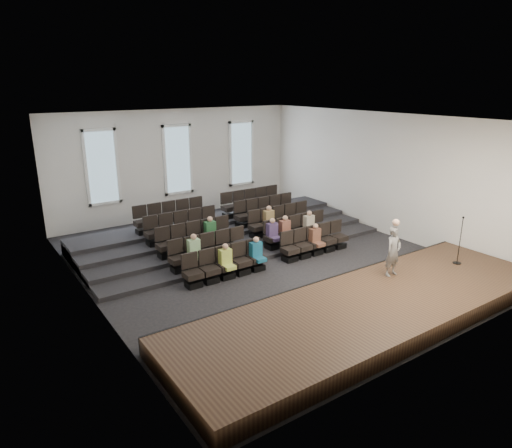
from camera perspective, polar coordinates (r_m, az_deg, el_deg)
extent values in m
plane|color=black|center=(16.53, 0.97, -4.51)|extent=(14.00, 14.00, 0.00)
cube|color=white|center=(15.39, 1.07, 13.08)|extent=(12.00, 14.00, 0.02)
cube|color=silver|center=(21.77, -9.81, 7.43)|extent=(12.00, 0.04, 5.00)
cube|color=silver|center=(11.06, 22.55, -3.34)|extent=(12.00, 0.04, 5.00)
cube|color=silver|center=(13.35, -20.59, 0.32)|extent=(0.04, 14.00, 5.00)
cube|color=silver|center=(19.79, 15.48, 6.08)|extent=(0.04, 14.00, 5.00)
cube|color=#45301D|center=(12.99, 14.28, -10.29)|extent=(11.80, 3.60, 0.50)
cube|color=black|center=(14.07, 8.89, -7.69)|extent=(11.80, 0.06, 0.52)
cube|color=black|center=(18.33, -3.23, -2.05)|extent=(11.80, 4.80, 0.15)
cube|color=black|center=(18.73, -4.06, -1.39)|extent=(11.80, 3.75, 0.30)
cube|color=black|center=(19.14, -4.86, -0.76)|extent=(11.80, 2.70, 0.45)
cube|color=black|center=(19.56, -5.63, -0.16)|extent=(11.80, 1.65, 0.60)
cube|color=black|center=(14.55, -7.83, -7.42)|extent=(0.47, 0.43, 0.20)
cube|color=black|center=(14.42, -7.88, -6.30)|extent=(0.55, 0.50, 0.19)
cube|color=black|center=(14.44, -8.32, -4.52)|extent=(0.55, 0.08, 0.50)
cube|color=black|center=(14.80, -5.74, -6.90)|extent=(0.47, 0.43, 0.20)
cube|color=black|center=(14.67, -5.78, -5.80)|extent=(0.55, 0.50, 0.19)
cube|color=black|center=(14.69, -6.22, -4.05)|extent=(0.55, 0.08, 0.50)
cube|color=black|center=(15.07, -3.73, -6.39)|extent=(0.47, 0.43, 0.20)
cube|color=black|center=(14.94, -3.75, -5.30)|extent=(0.55, 0.50, 0.19)
cube|color=black|center=(14.96, -4.19, -3.59)|extent=(0.55, 0.08, 0.50)
cube|color=black|center=(15.35, -1.79, -5.89)|extent=(0.47, 0.43, 0.20)
cube|color=black|center=(15.23, -1.80, -4.82)|extent=(0.55, 0.50, 0.19)
cube|color=black|center=(15.25, -2.24, -3.15)|extent=(0.55, 0.08, 0.50)
cube|color=black|center=(15.66, 0.07, -5.41)|extent=(0.47, 0.43, 0.20)
cube|color=black|center=(15.54, 0.07, -4.35)|extent=(0.55, 0.50, 0.19)
cube|color=black|center=(15.55, -0.37, -2.71)|extent=(0.55, 0.08, 0.50)
cube|color=black|center=(16.46, 4.25, -4.29)|extent=(0.47, 0.43, 0.20)
cube|color=black|center=(16.34, 4.27, -3.28)|extent=(0.55, 0.50, 0.19)
cube|color=black|center=(16.36, 3.85, -1.72)|extent=(0.55, 0.08, 0.50)
cube|color=black|center=(16.81, 5.86, -3.86)|extent=(0.47, 0.43, 0.20)
cube|color=black|center=(16.70, 5.89, -2.86)|extent=(0.55, 0.50, 0.19)
cube|color=black|center=(16.72, 5.47, -1.34)|extent=(0.55, 0.08, 0.50)
cube|color=black|center=(17.18, 7.39, -3.43)|extent=(0.47, 0.43, 0.20)
cube|color=black|center=(17.08, 7.43, -2.46)|extent=(0.55, 0.50, 0.19)
cube|color=black|center=(17.09, 7.02, -0.97)|extent=(0.55, 0.08, 0.50)
cube|color=black|center=(17.57, 8.86, -3.03)|extent=(0.47, 0.43, 0.20)
cube|color=black|center=(17.46, 8.91, -2.08)|extent=(0.55, 0.50, 0.19)
cube|color=black|center=(17.48, 8.50, -0.62)|extent=(0.55, 0.08, 0.50)
cube|color=black|center=(17.96, 10.27, -2.64)|extent=(0.47, 0.43, 0.20)
cube|color=black|center=(17.86, 10.32, -1.71)|extent=(0.55, 0.50, 0.19)
cube|color=black|center=(17.87, 9.92, -0.29)|extent=(0.55, 0.08, 0.50)
cube|color=black|center=(15.36, -9.62, -5.51)|extent=(0.47, 0.43, 0.20)
cube|color=black|center=(15.25, -9.68, -4.44)|extent=(0.55, 0.50, 0.19)
cube|color=black|center=(15.28, -10.09, -2.77)|extent=(0.55, 0.08, 0.50)
cube|color=black|center=(15.60, -7.62, -5.06)|extent=(0.47, 0.43, 0.20)
cube|color=black|center=(15.48, -7.67, -4.00)|extent=(0.55, 0.50, 0.19)
cube|color=black|center=(15.52, -8.08, -2.35)|extent=(0.55, 0.08, 0.50)
cube|color=black|center=(15.85, -5.69, -4.61)|extent=(0.47, 0.43, 0.20)
cube|color=black|center=(15.74, -5.72, -3.57)|extent=(0.55, 0.50, 0.19)
cube|color=black|center=(15.77, -6.13, -1.95)|extent=(0.55, 0.08, 0.50)
cube|color=black|center=(16.12, -3.81, -4.17)|extent=(0.47, 0.43, 0.20)
cube|color=black|center=(16.01, -3.84, -3.14)|extent=(0.55, 0.50, 0.19)
cube|color=black|center=(16.05, -4.25, -1.55)|extent=(0.55, 0.08, 0.50)
cube|color=black|center=(16.41, -2.01, -3.75)|extent=(0.47, 0.43, 0.20)
cube|color=black|center=(16.30, -2.02, -2.73)|extent=(0.55, 0.50, 0.19)
cube|color=black|center=(16.34, -2.43, -1.17)|extent=(0.55, 0.08, 0.50)
cube|color=black|center=(17.18, 2.08, -2.77)|extent=(0.47, 0.43, 0.20)
cube|color=black|center=(17.08, 2.10, -1.79)|extent=(0.55, 0.50, 0.19)
cube|color=black|center=(17.11, 1.69, -0.30)|extent=(0.55, 0.08, 0.50)
cube|color=black|center=(17.52, 3.67, -2.38)|extent=(0.47, 0.43, 0.20)
cube|color=black|center=(17.42, 3.69, -1.42)|extent=(0.55, 0.50, 0.19)
cube|color=black|center=(17.45, 3.29, 0.03)|extent=(0.55, 0.08, 0.50)
cube|color=black|center=(17.88, 5.19, -2.01)|extent=(0.47, 0.43, 0.20)
cube|color=black|center=(17.78, 5.21, -1.07)|extent=(0.55, 0.50, 0.19)
cube|color=black|center=(17.81, 4.82, 0.36)|extent=(0.55, 0.08, 0.50)
cube|color=black|center=(18.25, 6.65, -1.65)|extent=(0.47, 0.43, 0.20)
cube|color=black|center=(18.15, 6.68, -0.73)|extent=(0.55, 0.50, 0.19)
cube|color=black|center=(18.18, 6.29, 0.67)|extent=(0.55, 0.08, 0.50)
cube|color=black|center=(18.63, 8.05, -1.31)|extent=(0.47, 0.43, 0.20)
cube|color=black|center=(18.53, 8.09, -0.40)|extent=(0.55, 0.50, 0.19)
cube|color=black|center=(18.56, 7.71, 0.97)|extent=(0.55, 0.08, 0.50)
cube|color=black|center=(16.21, -11.23, -3.80)|extent=(0.47, 0.42, 0.20)
cube|color=black|center=(16.10, -11.29, -2.77)|extent=(0.55, 0.50, 0.19)
cube|color=black|center=(16.15, -11.67, -1.19)|extent=(0.55, 0.08, 0.50)
cube|color=black|center=(16.43, -9.31, -3.40)|extent=(0.47, 0.42, 0.20)
cube|color=black|center=(16.32, -9.36, -2.38)|extent=(0.55, 0.50, 0.19)
cube|color=black|center=(16.37, -9.74, -0.82)|extent=(0.55, 0.08, 0.50)
cube|color=black|center=(16.67, -7.44, -3.00)|extent=(0.47, 0.42, 0.20)
cube|color=black|center=(16.57, -7.49, -2.00)|extent=(0.55, 0.50, 0.19)
cube|color=black|center=(16.61, -7.87, -0.46)|extent=(0.55, 0.08, 0.50)
cube|color=black|center=(16.93, -5.64, -2.61)|extent=(0.47, 0.42, 0.20)
cube|color=black|center=(16.83, -5.67, -1.62)|extent=(0.55, 0.50, 0.19)
cube|color=black|center=(16.87, -6.05, -0.11)|extent=(0.55, 0.08, 0.50)
cube|color=black|center=(17.20, -3.89, -2.24)|extent=(0.47, 0.42, 0.20)
cube|color=black|center=(17.10, -3.91, -1.26)|extent=(0.55, 0.50, 0.19)
cube|color=black|center=(17.15, -4.29, 0.23)|extent=(0.55, 0.08, 0.50)
cube|color=black|center=(17.94, 0.10, -1.37)|extent=(0.47, 0.42, 0.20)
cube|color=black|center=(17.84, 0.10, -0.42)|extent=(0.55, 0.50, 0.19)
cube|color=black|center=(17.89, -0.27, 1.00)|extent=(0.55, 0.08, 0.50)
cube|color=black|center=(18.26, 1.66, -1.02)|extent=(0.47, 0.42, 0.20)
cube|color=black|center=(18.17, 1.67, -0.10)|extent=(0.55, 0.50, 0.19)
cube|color=black|center=(18.21, 1.29, 1.30)|extent=(0.55, 0.08, 0.50)
cube|color=black|center=(18.61, 3.15, -0.69)|extent=(0.47, 0.42, 0.20)
cube|color=black|center=(18.51, 3.17, 0.22)|extent=(0.55, 0.50, 0.19)
cube|color=black|center=(18.56, 2.80, 1.59)|extent=(0.55, 0.08, 0.50)
cube|color=black|center=(18.96, 4.60, -0.38)|extent=(0.47, 0.42, 0.20)
cube|color=black|center=(18.87, 4.62, 0.52)|extent=(0.55, 0.50, 0.19)
cube|color=black|center=(18.91, 4.25, 1.86)|extent=(0.55, 0.08, 0.50)
cube|color=black|center=(19.33, 5.99, -0.07)|extent=(0.47, 0.42, 0.20)
cube|color=black|center=(19.24, 6.01, 0.81)|extent=(0.55, 0.50, 0.19)
cube|color=black|center=(19.28, 5.65, 2.13)|extent=(0.55, 0.08, 0.50)
cube|color=black|center=(17.07, -12.66, -2.26)|extent=(0.47, 0.42, 0.20)
cube|color=black|center=(16.97, -12.73, -1.27)|extent=(0.55, 0.50, 0.19)
cube|color=black|center=(17.04, -13.09, 0.22)|extent=(0.55, 0.08, 0.50)
cube|color=black|center=(17.28, -10.82, -1.90)|extent=(0.47, 0.42, 0.20)
cube|color=black|center=(17.19, -10.88, -0.92)|extent=(0.55, 0.50, 0.19)
cube|color=black|center=(17.25, -11.24, 0.56)|extent=(0.55, 0.08, 0.50)
cube|color=black|center=(17.51, -9.03, -1.54)|extent=(0.47, 0.42, 0.20)
cube|color=black|center=(17.42, -9.08, -0.58)|extent=(0.55, 0.50, 0.19)
cube|color=black|center=(17.48, -9.44, 0.88)|extent=(0.55, 0.08, 0.50)
cube|color=black|center=(17.76, -7.29, -1.19)|extent=(0.47, 0.42, 0.20)
cube|color=black|center=(17.66, -7.33, -0.24)|extent=(0.55, 0.50, 0.19)
cube|color=black|center=(17.73, -7.69, 1.19)|extent=(0.55, 0.08, 0.50)
cube|color=black|center=(18.02, -5.60, -0.86)|extent=(0.47, 0.42, 0.20)
cube|color=black|center=(17.93, -5.62, 0.09)|extent=(0.55, 0.50, 0.19)
cube|color=black|center=(17.99, -5.99, 1.50)|extent=(0.55, 0.08, 0.50)
cube|color=black|center=(18.72, -1.71, -0.08)|extent=(0.47, 0.42, 0.20)
cube|color=black|center=(18.63, -1.72, 0.83)|extent=(0.55, 0.50, 0.19)
cube|color=black|center=(18.69, -2.08, 2.19)|extent=(0.55, 0.08, 0.50)
cube|color=black|center=(19.04, -0.19, 0.23)|extent=(0.47, 0.42, 0.20)
cube|color=black|center=(18.95, -0.19, 1.12)|extent=(0.55, 0.50, 0.19)
cube|color=black|center=(19.01, -0.55, 2.46)|extent=(0.55, 0.08, 0.50)
cube|color=black|center=(19.37, 1.28, 0.52)|extent=(0.47, 0.42, 0.20)
cube|color=black|center=(19.28, 1.29, 1.40)|extent=(0.55, 0.50, 0.19)
cube|color=black|center=(19.34, 0.93, 2.71)|extent=(0.55, 0.08, 0.50)
cube|color=black|center=(19.71, 2.70, 0.81)|extent=(0.47, 0.42, 0.20)
cube|color=black|center=(19.62, 2.71, 1.67)|extent=(0.55, 0.50, 0.19)
cube|color=black|center=(19.68, 2.36, 2.96)|extent=(0.55, 0.08, 0.50)
cube|color=black|center=(20.06, 4.07, 1.08)|extent=(0.47, 0.42, 0.20)
cube|color=black|center=(19.98, 4.09, 1.93)|extent=(0.55, 0.50, 0.19)
cube|color=black|center=(20.03, 3.74, 3.20)|extent=(0.55, 0.08, 0.50)
cube|color=black|center=(17.96, -13.96, -0.86)|extent=(0.47, 0.42, 0.20)
cube|color=black|center=(17.87, -14.03, 0.08)|extent=(0.55, 0.50, 0.19)
cube|color=black|center=(17.95, -14.36, 1.50)|extent=(0.55, 0.08, 0.50)
cube|color=black|center=(18.16, -12.19, -0.54)|extent=(0.47, 0.42, 0.20)
cube|color=black|center=(18.07, -12.26, 0.40)|extent=(0.55, 0.50, 0.19)
cube|color=black|center=(18.15, -12.59, 1.80)|extent=(0.55, 0.08, 0.50)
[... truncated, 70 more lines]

